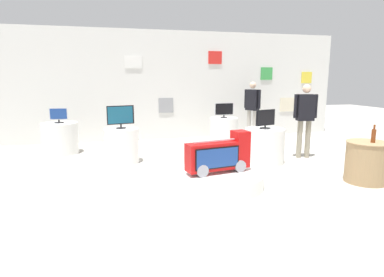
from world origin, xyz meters
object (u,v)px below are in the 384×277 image
(display_pedestal_left_rear, at_px, (122,146))
(shopper_browsing_near_truck, at_px, (305,115))
(display_pedestal_right_rear, at_px, (224,131))
(bottle_on_side_table, at_px, (374,135))
(novelty_firetruck_tv, at_px, (219,156))
(side_table_round, at_px, (367,162))
(display_pedestal_far_right, at_px, (264,146))
(shopper_browsing_rear, at_px, (252,106))
(display_pedestal_center_rear, at_px, (60,138))
(tv_on_right_rear, at_px, (224,110))
(tv_on_left_rear, at_px, (121,116))
(tv_on_far_right, at_px, (265,119))
(main_display_pedestal, at_px, (218,179))
(tv_on_center_rear, at_px, (59,115))

(display_pedestal_left_rear, height_order, shopper_browsing_near_truck, shopper_browsing_near_truck)
(display_pedestal_right_rear, xyz_separation_m, bottle_on_side_table, (1.40, -3.89, 0.49))
(novelty_firetruck_tv, relative_size, display_pedestal_right_rear, 1.50)
(side_table_round, distance_m, bottle_on_side_table, 0.50)
(display_pedestal_far_right, xyz_separation_m, shopper_browsing_rear, (0.87, 2.59, 0.65))
(display_pedestal_center_rear, height_order, tv_on_right_rear, tv_on_right_rear)
(display_pedestal_left_rear, height_order, tv_on_left_rear, tv_on_left_rear)
(tv_on_far_right, bearing_deg, display_pedestal_center_rear, 155.12)
(main_display_pedestal, relative_size, tv_on_left_rear, 2.71)
(tv_on_right_rear, bearing_deg, display_pedestal_far_right, -84.41)
(main_display_pedestal, relative_size, shopper_browsing_near_truck, 0.92)
(bottle_on_side_table, bearing_deg, display_pedestal_right_rear, 109.82)
(novelty_firetruck_tv, bearing_deg, shopper_browsing_near_truck, 29.86)
(side_table_round, bearing_deg, tv_on_left_rear, 149.51)
(main_display_pedestal, distance_m, bottle_on_side_table, 2.86)
(bottle_on_side_table, bearing_deg, tv_on_center_rear, 145.97)
(display_pedestal_far_right, bearing_deg, display_pedestal_left_rear, 165.40)
(display_pedestal_center_rear, xyz_separation_m, tv_on_right_rear, (4.34, 0.00, 0.62))
(main_display_pedestal, relative_size, shopper_browsing_rear, 0.90)
(display_pedestal_left_rear, height_order, tv_on_right_rear, tv_on_right_rear)
(display_pedestal_center_rear, relative_size, display_pedestal_far_right, 1.00)
(display_pedestal_far_right, xyz_separation_m, tv_on_far_right, (-0.00, -0.00, 0.60))
(main_display_pedestal, xyz_separation_m, display_pedestal_far_right, (1.52, 1.27, 0.26))
(tv_on_right_rear, bearing_deg, side_table_round, -70.13)
(bottle_on_side_table, bearing_deg, shopper_browsing_rear, 94.28)
(novelty_firetruck_tv, bearing_deg, display_pedestal_right_rear, 69.13)
(tv_on_right_rear, bearing_deg, display_pedestal_center_rear, -179.98)
(main_display_pedestal, bearing_deg, bottle_on_side_table, -10.48)
(tv_on_far_right, distance_m, bottle_on_side_table, 2.14)
(novelty_firetruck_tv, relative_size, tv_on_left_rear, 1.99)
(shopper_browsing_near_truck, bearing_deg, display_pedestal_center_rear, 161.77)
(tv_on_right_rear, bearing_deg, display_pedestal_left_rear, -155.61)
(main_display_pedestal, xyz_separation_m, novelty_firetruck_tv, (0.02, -0.00, 0.42))
(main_display_pedestal, relative_size, display_pedestal_center_rear, 1.83)
(display_pedestal_far_right, bearing_deg, tv_on_far_right, -107.59)
(novelty_firetruck_tv, height_order, side_table_round, novelty_firetruck_tv)
(side_table_round, bearing_deg, tv_on_right_rear, 109.87)
(tv_on_center_rear, height_order, bottle_on_side_table, tv_on_center_rear)
(bottle_on_side_table, height_order, shopper_browsing_near_truck, shopper_browsing_near_truck)
(side_table_round, distance_m, shopper_browsing_near_truck, 2.04)
(display_pedestal_far_right, relative_size, side_table_round, 1.16)
(shopper_browsing_near_truck, xyz_separation_m, shopper_browsing_rear, (-0.27, 2.36, 0.02))
(display_pedestal_left_rear, relative_size, tv_on_far_right, 1.51)
(display_pedestal_left_rear, relative_size, shopper_browsing_near_truck, 0.45)
(main_display_pedestal, distance_m, display_pedestal_far_right, 2.00)
(display_pedestal_right_rear, bearing_deg, bottle_on_side_table, -70.18)
(display_pedestal_left_rear, distance_m, display_pedestal_right_rear, 3.16)
(tv_on_center_rear, bearing_deg, shopper_browsing_near_truck, -18.19)
(display_pedestal_left_rear, bearing_deg, main_display_pedestal, -53.06)
(main_display_pedestal, relative_size, tv_on_center_rear, 3.70)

